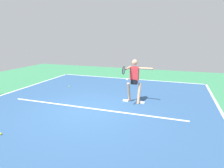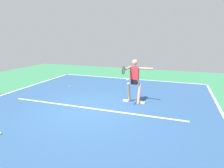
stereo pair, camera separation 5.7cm
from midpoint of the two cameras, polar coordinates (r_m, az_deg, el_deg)
ground_plane at (r=7.17m, az=-7.54°, el=-7.87°), size 20.29×20.29×0.00m
court_surface at (r=7.17m, az=-7.54°, el=-7.85°), size 9.42×11.84×0.00m
court_line_baseline_near at (r=12.47m, az=4.59°, el=1.59°), size 9.42×0.10×0.01m
court_line_service at (r=7.35m, az=-6.76°, el=-7.25°), size 7.07×0.10×0.01m
court_line_centre_mark at (r=12.28m, az=4.35°, el=1.40°), size 0.10×0.30×0.01m
tennis_player at (r=7.69m, az=6.48°, el=1.73°), size 1.19×1.24×1.80m
tennis_ball_near_service_line at (r=10.63m, az=-12.90°, el=-0.70°), size 0.07×0.07×0.07m
tennis_ball_far_corner at (r=6.28m, az=-30.70°, el=-12.74°), size 0.07×0.07×0.07m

